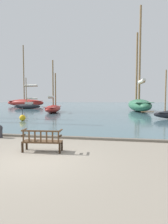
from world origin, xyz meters
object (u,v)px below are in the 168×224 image
(sailboat_distant_harbor, at_px, (25,102))
(sailboat_mid_port, at_px, (139,103))
(channel_buoy, at_px, (23,118))
(sailboat_far_port, at_px, (53,108))
(sailboat_outer_port, at_px, (27,106))
(park_bench, at_px, (42,140))

(sailboat_distant_harbor, relative_size, sailboat_mid_port, 0.89)
(channel_buoy, bearing_deg, sailboat_far_port, 93.99)
(sailboat_distant_harbor, bearing_deg, sailboat_mid_port, -25.65)
(sailboat_distant_harbor, relative_size, sailboat_far_port, 1.96)
(sailboat_outer_port, relative_size, channel_buoy, 4.66)
(sailboat_mid_port, relative_size, sailboat_outer_port, 2.77)
(sailboat_mid_port, xyz_separation_m, sailboat_outer_port, (-20.45, 2.94, -0.71))
(sailboat_distant_harbor, bearing_deg, sailboat_outer_port, -60.96)
(sailboat_mid_port, bearing_deg, channel_buoy, -126.78)
(sailboat_far_port, bearing_deg, park_bench, -71.71)
(park_bench, distance_m, sailboat_distant_harbor, 42.15)
(sailboat_outer_port, bearing_deg, sailboat_distant_harbor, 119.04)
(park_bench, distance_m, sailboat_mid_port, 25.61)
(channel_buoy, bearing_deg, sailboat_distant_harbor, 116.61)
(park_bench, bearing_deg, channel_buoy, 121.84)
(sailboat_far_port, distance_m, sailboat_outer_port, 11.50)
(park_bench, bearing_deg, sailboat_outer_port, 117.59)
(park_bench, relative_size, sailboat_mid_port, 0.10)
(sailboat_mid_port, distance_m, channel_buoy, 19.51)
(sailboat_mid_port, xyz_separation_m, sailboat_far_port, (-12.39, -5.26, -0.61))
(sailboat_far_port, distance_m, channel_buoy, 10.38)
(park_bench, distance_m, sailboat_far_port, 20.68)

